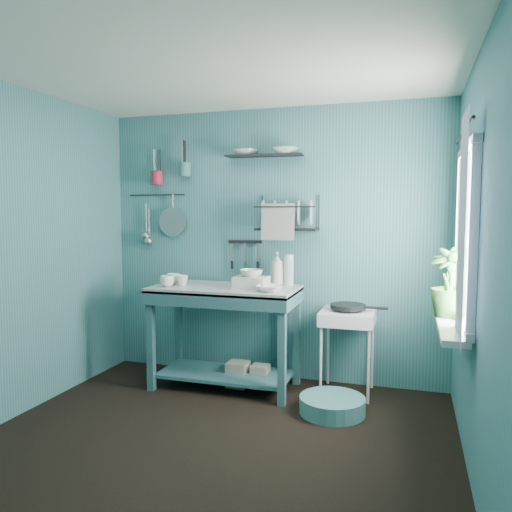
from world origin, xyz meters
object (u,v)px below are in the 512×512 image
(mug_left, at_px, (167,281))
(mug_right, at_px, (173,279))
(dish_rack, at_px, (287,213))
(utensil_cup_magenta, at_px, (157,178))
(work_counter, at_px, (225,337))
(utensil_cup_teal, at_px, (185,170))
(hotplate_stand, at_px, (347,352))
(potted_plant, at_px, (449,282))
(water_bottle, at_px, (289,270))
(storage_tin_small, at_px, (260,376))
(wash_tub, at_px, (251,282))
(frying_pan, at_px, (348,306))
(mug_mid, at_px, (182,280))
(soap_bottle, at_px, (277,269))
(floor_basin, at_px, (332,405))
(storage_tin_large, at_px, (238,374))
(colander, at_px, (173,222))

(mug_left, bearing_deg, mug_right, 97.13)
(dish_rack, bearing_deg, utensil_cup_magenta, -173.69)
(work_counter, xyz_separation_m, utensil_cup_magenta, (-0.83, 0.34, 1.43))
(utensil_cup_magenta, height_order, utensil_cup_teal, utensil_cup_teal)
(hotplate_stand, bearing_deg, potted_plant, -27.29)
(water_bottle, height_order, storage_tin_small, water_bottle)
(wash_tub, bearing_deg, frying_pan, 13.34)
(mug_mid, bearing_deg, utensil_cup_magenta, 138.49)
(wash_tub, distance_m, frying_pan, 0.85)
(frying_pan, bearing_deg, utensil_cup_teal, 173.88)
(mug_mid, distance_m, soap_bottle, 0.85)
(work_counter, distance_m, mug_mid, 0.63)
(storage_tin_small, xyz_separation_m, floor_basin, (0.70, -0.39, -0.04))
(storage_tin_large, distance_m, storage_tin_small, 0.20)
(utensil_cup_magenta, xyz_separation_m, utensil_cup_teal, (0.30, 0.00, 0.07))
(wash_tub, bearing_deg, mug_mid, -176.37)
(frying_pan, bearing_deg, storage_tin_large, -172.81)
(hotplate_stand, relative_size, colander, 2.57)
(mug_mid, distance_m, potted_plant, 2.22)
(mug_right, distance_m, storage_tin_small, 1.17)
(utensil_cup_magenta, distance_m, storage_tin_large, 2.03)
(water_bottle, height_order, hotplate_stand, water_bottle)
(hotplate_stand, distance_m, floor_basin, 0.56)
(utensil_cup_teal, relative_size, colander, 0.46)
(water_bottle, bearing_deg, utensil_cup_teal, 173.51)
(mug_left, relative_size, wash_tub, 0.44)
(hotplate_stand, xyz_separation_m, potted_plant, (0.76, -0.57, 0.71))
(soap_bottle, relative_size, utensil_cup_teal, 2.30)
(potted_plant, bearing_deg, wash_tub, 166.28)
(mug_mid, height_order, utensil_cup_magenta, utensil_cup_magenta)
(mug_right, xyz_separation_m, floor_basin, (1.50, -0.31, -0.89))
(mug_right, xyz_separation_m, water_bottle, (1.02, 0.22, 0.09))
(mug_left, relative_size, mug_right, 1.00)
(mug_mid, xyz_separation_m, mug_right, (-0.12, 0.06, 0.00))
(mug_mid, height_order, dish_rack, dish_rack)
(mug_mid, distance_m, hotplate_stand, 1.57)
(soap_bottle, relative_size, storage_tin_large, 1.36)
(water_bottle, xyz_separation_m, utensil_cup_magenta, (-1.35, 0.12, 0.84))
(mug_right, height_order, utensil_cup_magenta, utensil_cup_magenta)
(utensil_cup_magenta, bearing_deg, utensil_cup_teal, 0.00)
(storage_tin_small, bearing_deg, mug_mid, -168.37)
(water_bottle, relative_size, utensil_cup_magenta, 2.15)
(mug_right, bearing_deg, soap_bottle, 12.26)
(work_counter, xyz_separation_m, hotplate_stand, (1.05, 0.17, -0.09))
(frying_pan, relative_size, colander, 1.07)
(mug_mid, bearing_deg, mug_left, -135.00)
(floor_basin, bearing_deg, wash_tub, 158.98)
(wash_tub, xyz_separation_m, storage_tin_large, (-0.15, 0.07, -0.84))
(colander, bearing_deg, storage_tin_small, -16.37)
(utensil_cup_magenta, bearing_deg, dish_rack, -2.17)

